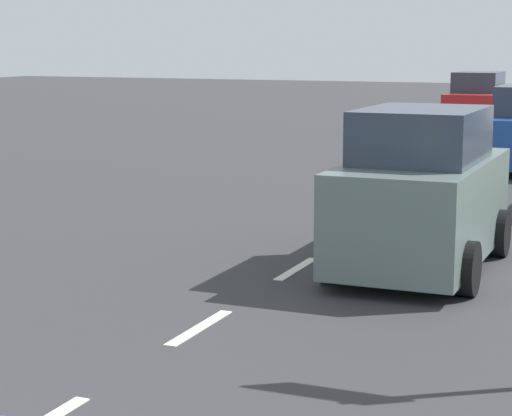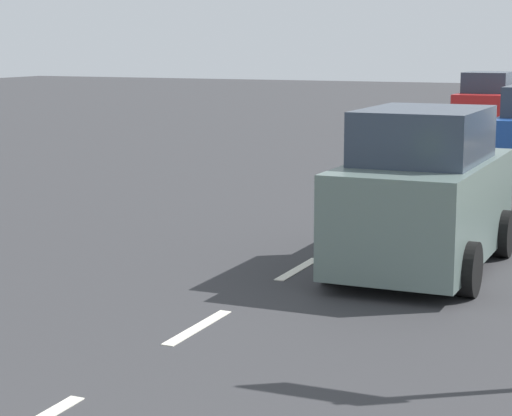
{
  "view_description": "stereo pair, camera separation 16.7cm",
  "coord_description": "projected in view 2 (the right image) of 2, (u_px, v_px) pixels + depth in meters",
  "views": [
    {
      "loc": [
        4.52,
        -3.46,
        3.06
      ],
      "look_at": [
        0.07,
        7.1,
        1.1
      ],
      "focal_mm": 68.71,
      "sensor_mm": 36.0,
      "label": 1
    },
    {
      "loc": [
        4.67,
        -3.4,
        3.06
      ],
      "look_at": [
        0.07,
        7.1,
        1.1
      ],
      "focal_mm": 68.71,
      "sensor_mm": 36.0,
      "label": 2
    }
  ],
  "objects": [
    {
      "name": "car_outgoing_ahead",
      "position": [
        424.0,
        196.0,
        13.12
      ],
      "size": [
        1.96,
        3.9,
        2.19
      ],
      "color": "slate",
      "rests_on": "ground"
    },
    {
      "name": "lane_center_line",
      "position": [
        506.0,
        148.0,
        28.18
      ],
      "size": [
        0.14,
        46.4,
        0.01
      ],
      "color": "silver",
      "rests_on": "ground"
    },
    {
      "name": "car_oncoming_third",
      "position": [
        487.0,
        103.0,
        33.76
      ],
      "size": [
        1.97,
        3.85,
        2.01
      ],
      "color": "red",
      "rests_on": "ground"
    },
    {
      "name": "ground_plane",
      "position": [
        477.0,
        165.0,
        24.39
      ],
      "size": [
        96.0,
        96.0,
        0.0
      ],
      "primitive_type": "plane",
      "color": "#333335"
    }
  ]
}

